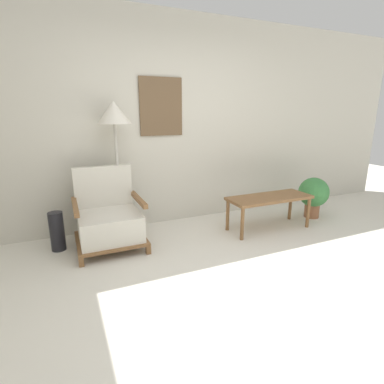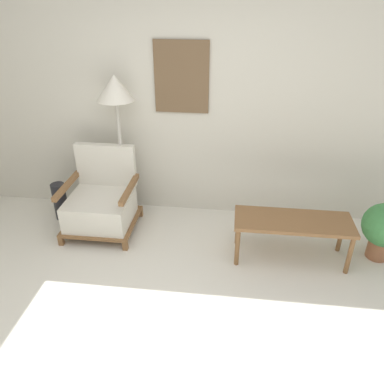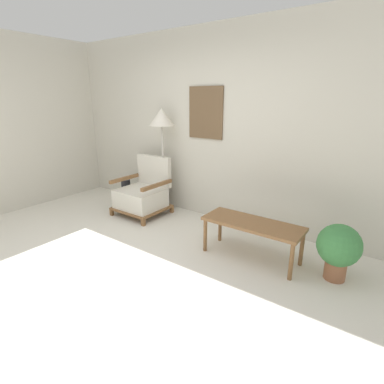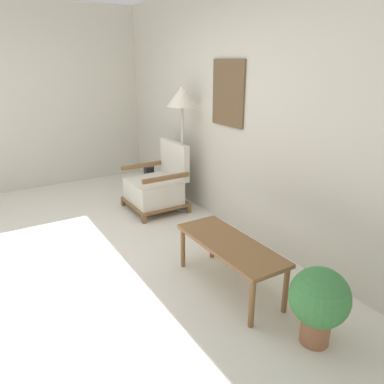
{
  "view_description": "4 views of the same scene",
  "coord_description": "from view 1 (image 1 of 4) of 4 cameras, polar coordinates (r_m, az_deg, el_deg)",
  "views": [
    {
      "loc": [
        -1.33,
        -1.7,
        1.48
      ],
      "look_at": [
        0.07,
        1.5,
        0.55
      ],
      "focal_mm": 28.0,
      "sensor_mm": 36.0,
      "label": 1
    },
    {
      "loc": [
        0.47,
        -1.76,
        2.36
      ],
      "look_at": [
        0.07,
        1.5,
        0.55
      ],
      "focal_mm": 35.0,
      "sensor_mm": 36.0,
      "label": 2
    },
    {
      "loc": [
        2.31,
        -1.59,
        1.75
      ],
      "look_at": [
        0.07,
        1.5,
        0.55
      ],
      "focal_mm": 28.0,
      "sensor_mm": 36.0,
      "label": 3
    },
    {
      "loc": [
        3.33,
        -0.48,
        1.92
      ],
      "look_at": [
        0.07,
        1.5,
        0.55
      ],
      "focal_mm": 35.0,
      "sensor_mm": 36.0,
      "label": 4
    }
  ],
  "objects": [
    {
      "name": "potted_plant",
      "position": [
        4.64,
        22.14,
        -0.37
      ],
      "size": [
        0.42,
        0.42,
        0.58
      ],
      "color": "#935B3D",
      "rests_on": "ground_plane"
    },
    {
      "name": "ground_plane",
      "position": [
        2.62,
        12.64,
        -19.96
      ],
      "size": [
        14.0,
        14.0,
        0.0
      ],
      "primitive_type": "plane",
      "color": "silver"
    },
    {
      "name": "coffee_table",
      "position": [
        3.97,
        14.52,
        -1.56
      ],
      "size": [
        1.1,
        0.42,
        0.44
      ],
      "color": "brown",
      "rests_on": "ground_plane"
    },
    {
      "name": "floor_lamp",
      "position": [
        3.6,
        -14.58,
        13.32
      ],
      "size": [
        0.38,
        0.38,
        1.61
      ],
      "color": "#B7B2A8",
      "rests_on": "ground_plane"
    },
    {
      "name": "armchair",
      "position": [
        3.48,
        -15.53,
        -5.19
      ],
      "size": [
        0.73,
        0.69,
        0.88
      ],
      "color": "brown",
      "rests_on": "ground_plane"
    },
    {
      "name": "vase",
      "position": [
        3.63,
        -24.32,
        -6.84
      ],
      "size": [
        0.15,
        0.15,
        0.44
      ],
      "primitive_type": "cylinder",
      "color": "black",
      "rests_on": "ground_plane"
    },
    {
      "name": "wall_back",
      "position": [
        4.05,
        -4.59,
        13.04
      ],
      "size": [
        8.0,
        0.09,
        2.7
      ],
      "color": "beige",
      "rests_on": "ground_plane"
    }
  ]
}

